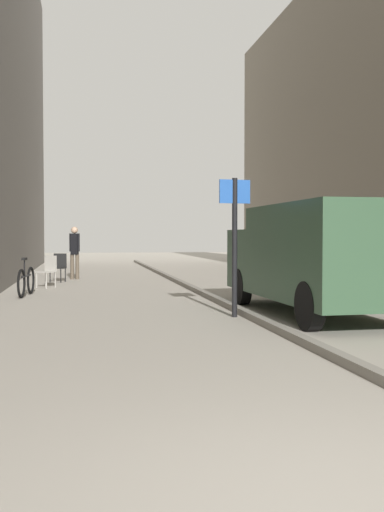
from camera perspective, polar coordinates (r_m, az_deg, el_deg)
The scene contains 8 objects.
ground_plane at distance 15.05m, azimuth -4.88°, elevation -3.88°, with size 80.00×80.00×0.00m, color #A8A093.
kerb_strip at distance 15.28m, azimuth 1.04°, elevation -3.56°, with size 0.16×40.00×0.12m, color gray.
pedestrian_main_foreground at distance 21.24m, azimuth -11.19°, elevation 0.67°, with size 0.36×0.26×1.85m.
delivery_van at distance 11.70m, azimuth 11.64°, elevation 0.06°, with size 2.07×5.43×2.10m.
street_sign_post at distance 11.14m, azimuth 4.11°, elevation 2.05°, with size 0.60×0.10×2.60m.
bicycle_leaning at distance 15.61m, azimuth -15.60°, elevation -2.33°, with size 0.29×1.76×0.98m.
cafe_chair_near_window at distance 18.03m, azimuth -13.63°, elevation -1.22°, with size 0.62×0.62×0.94m.
cafe_chair_by_doorway at distance 20.13m, azimuth -12.64°, elevation -0.89°, with size 0.57×0.57×0.94m.
Camera 1 is at (-1.45, -2.90, 1.52)m, focal length 41.75 mm.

